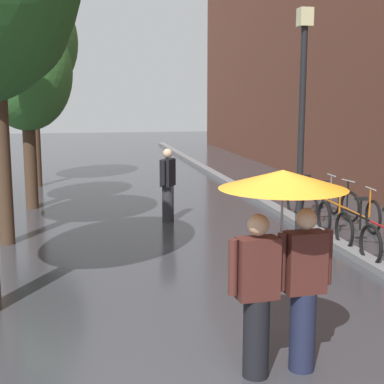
{
  "coord_description": "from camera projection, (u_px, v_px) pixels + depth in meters",
  "views": [
    {
      "loc": [
        -1.38,
        -4.56,
        2.73
      ],
      "look_at": [
        0.19,
        3.38,
        1.35
      ],
      "focal_mm": 52.05,
      "sensor_mm": 36.0,
      "label": 1
    }
  ],
  "objects": [
    {
      "name": "street_tree_3",
      "position": [
        32.0,
        42.0,
        16.61
      ],
      "size": [
        2.74,
        2.74,
        6.03
      ],
      "color": "#473323",
      "rests_on": "ground"
    },
    {
      "name": "parked_bicycle_3",
      "position": [
        349.0,
        216.0,
        11.15
      ],
      "size": [
        1.13,
        0.78,
        0.96
      ],
      "color": "black",
      "rests_on": "ground"
    },
    {
      "name": "street_lamp_post",
      "position": [
        302.0,
        109.0,
        10.18
      ],
      "size": [
        0.24,
        0.24,
        4.3
      ],
      "color": "black",
      "rests_on": "ground"
    },
    {
      "name": "parked_bicycle_4",
      "position": [
        330.0,
        207.0,
        12.11
      ],
      "size": [
        1.17,
        0.85,
        0.96
      ],
      "color": "black",
      "rests_on": "ground"
    },
    {
      "name": "parked_bicycle_2",
      "position": [
        370.0,
        228.0,
        10.15
      ],
      "size": [
        1.08,
        0.7,
        0.96
      ],
      "color": "black",
      "rests_on": "ground"
    },
    {
      "name": "street_tree_2",
      "position": [
        26.0,
        74.0,
        13.35
      ],
      "size": [
        2.21,
        2.21,
        4.73
      ],
      "color": "#473323",
      "rests_on": "ground"
    },
    {
      "name": "parked_bicycle_5",
      "position": [
        313.0,
        199.0,
        13.04
      ],
      "size": [
        1.1,
        0.74,
        0.96
      ],
      "color": "black",
      "rests_on": "ground"
    },
    {
      "name": "pedestrian_walking_midground",
      "position": [
        168.0,
        185.0,
        12.28
      ],
      "size": [
        0.4,
        0.52,
        1.63
      ],
      "color": "#2D2D33",
      "rests_on": "ground"
    },
    {
      "name": "couple_under_umbrella",
      "position": [
        282.0,
        234.0,
        5.36
      ],
      "size": [
        1.24,
        1.24,
        2.05
      ],
      "color": "black",
      "rests_on": "ground"
    },
    {
      "name": "kerb_strip",
      "position": [
        252.0,
        195.0,
        15.4
      ],
      "size": [
        0.3,
        36.0,
        0.12
      ],
      "primitive_type": "cube",
      "color": "slate",
      "rests_on": "ground"
    }
  ]
}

